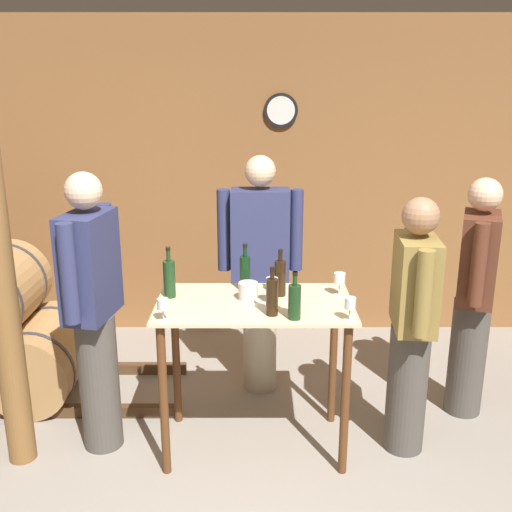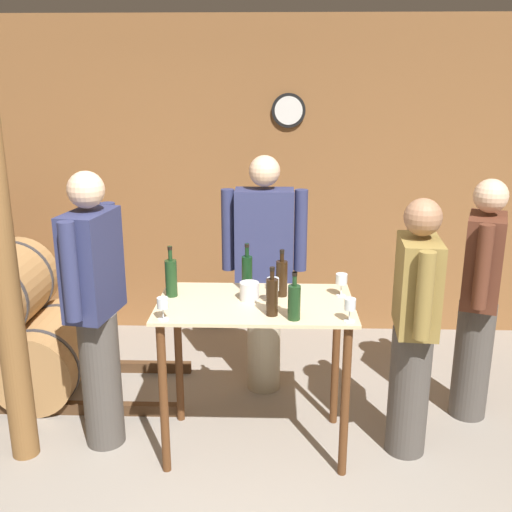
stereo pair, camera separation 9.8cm
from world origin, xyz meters
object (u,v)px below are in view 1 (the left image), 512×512
at_px(wine_glass_far_side, 352,304).
at_px(person_visitor_near_door, 414,323).
at_px(wine_bottle_left, 247,272).
at_px(wine_glass_near_center, 274,285).
at_px(wine_bottle_center, 274,296).
at_px(person_host, 261,270).
at_px(wine_glass_near_left, 164,305).
at_px(wine_glass_near_right, 341,279).
at_px(wine_bottle_right, 282,277).
at_px(ice_bucket, 250,291).
at_px(person_visitor_bearded, 476,294).
at_px(person_visitor_with_scarf, 95,309).
at_px(wine_bottle_far_right, 296,301).
at_px(wine_bottle_far_left, 171,278).

bearing_deg(wine_glass_far_side, person_visitor_near_door, 31.11).
height_order(wine_bottle_left, wine_glass_near_center, wine_bottle_left).
relative_size(wine_bottle_center, person_host, 0.16).
relative_size(wine_glass_near_left, wine_glass_near_right, 0.91).
bearing_deg(wine_glass_near_right, wine_glass_far_side, -89.35).
xyz_separation_m(wine_bottle_right, ice_bucket, (-0.19, -0.07, -0.06)).
xyz_separation_m(wine_bottle_center, wine_glass_near_center, (0.00, 0.18, -0.00)).
height_order(wine_bottle_left, person_host, person_host).
distance_m(wine_glass_near_right, person_visitor_bearded, 0.99).
height_order(wine_bottle_center, wine_glass_near_left, wine_bottle_center).
relative_size(person_visitor_bearded, person_visitor_near_door, 1.03).
distance_m(person_visitor_with_scarf, person_visitor_bearded, 2.41).
bearing_deg(person_visitor_bearded, wine_bottle_left, -172.36).
height_order(wine_glass_near_right, person_host, person_host).
height_order(wine_bottle_right, person_host, person_host).
distance_m(wine_bottle_left, wine_glass_near_left, 0.64).
xyz_separation_m(wine_bottle_right, wine_glass_near_right, (0.35, 0.01, -0.01)).
bearing_deg(wine_bottle_right, wine_bottle_far_right, -80.04).
height_order(wine_glass_near_left, person_visitor_near_door, person_visitor_near_door).
bearing_deg(wine_bottle_right, person_visitor_with_scarf, -174.52).
bearing_deg(person_host, wine_glass_near_left, -117.53).
relative_size(wine_bottle_far_right, person_visitor_bearded, 0.17).
distance_m(wine_bottle_far_left, wine_glass_near_right, 1.01).
relative_size(wine_glass_near_left, person_visitor_bearded, 0.08).
xyz_separation_m(wine_glass_far_side, person_host, (-0.47, 1.00, -0.14)).
height_order(wine_bottle_right, person_visitor_with_scarf, person_visitor_with_scarf).
relative_size(wine_glass_near_right, ice_bucket, 1.21).
bearing_deg(person_visitor_bearded, wine_bottle_right, -167.19).
bearing_deg(person_visitor_bearded, wine_bottle_far_right, -151.73).
bearing_deg(wine_glass_near_right, wine_bottle_left, 171.71).
bearing_deg(person_visitor_with_scarf, wine_bottle_left, 12.47).
bearing_deg(wine_bottle_left, wine_bottle_right, -23.40).
height_order(wine_bottle_far_left, wine_bottle_left, wine_bottle_far_left).
bearing_deg(wine_glass_near_center, wine_bottle_far_right, -63.88).
bearing_deg(wine_bottle_far_right, wine_bottle_right, 99.96).
bearing_deg(wine_bottle_far_left, wine_glass_near_left, -87.74).
relative_size(wine_bottle_left, person_visitor_bearded, 0.18).
xyz_separation_m(wine_bottle_center, person_host, (-0.06, 0.93, -0.16)).
distance_m(wine_bottle_far_right, person_host, 1.01).
xyz_separation_m(wine_glass_near_left, person_visitor_near_door, (1.41, 0.25, -0.21)).
relative_size(wine_bottle_far_left, wine_bottle_center, 1.11).
distance_m(wine_bottle_far_right, wine_glass_near_right, 0.47).
xyz_separation_m(person_visitor_with_scarf, person_visitor_near_door, (1.87, -0.03, -0.08)).
bearing_deg(person_visitor_near_door, wine_glass_far_side, -148.89).
bearing_deg(wine_bottle_center, person_visitor_near_door, 11.66).
xyz_separation_m(wine_bottle_far_right, wine_glass_near_left, (-0.70, -0.02, -0.02)).
height_order(wine_glass_far_side, person_visitor_bearded, person_visitor_bearded).
xyz_separation_m(wine_glass_near_left, person_visitor_with_scarf, (-0.46, 0.28, -0.13)).
xyz_separation_m(person_visitor_bearded, person_visitor_near_door, (-0.51, -0.43, -0.02)).
relative_size(wine_bottle_center, person_visitor_bearded, 0.17).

